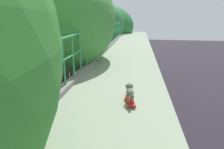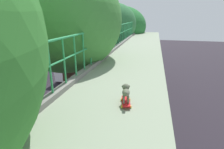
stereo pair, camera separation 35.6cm
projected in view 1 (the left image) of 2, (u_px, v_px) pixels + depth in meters
The scene contains 9 objects.
overpass_deck at pixel (105, 130), 3.04m from camera, with size 2.51×36.73×0.36m.
green_railing at pixel (37, 102), 3.07m from camera, with size 0.20×34.90×1.25m.
car_yellow_cab_fourth at pixel (4, 121), 12.14m from camera, with size 1.91×4.15×1.54m.
city_bus at pixel (71, 58), 24.91m from camera, with size 2.67×11.76×3.40m.
roadside_tree_mid at pixel (57, 23), 6.79m from camera, with size 4.55×4.55×9.54m.
roadside_tree_far at pixel (103, 25), 17.15m from camera, with size 4.18×4.18×8.87m.
roadside_tree_farthest at pixel (108, 26), 19.67m from camera, with size 5.64×5.64×8.74m.
toy_skateboard at pixel (130, 101), 3.56m from camera, with size 0.27×0.49×0.08m.
small_dog at pixel (130, 90), 3.50m from camera, with size 0.21×0.37×0.33m.
Camera 1 is at (1.46, -2.53, 7.61)m, focal length 27.95 mm.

